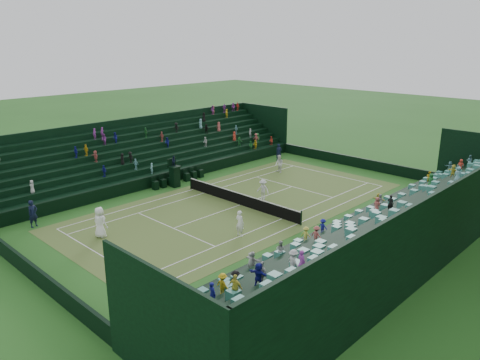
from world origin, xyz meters
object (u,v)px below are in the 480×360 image
Objects in this scene: tennis_net at (240,199)px; player_near_west at (100,222)px; player_far_west at (279,164)px; umpire_chair at (175,174)px; player_near_east at (240,223)px; player_far_east at (263,189)px.

player_near_west reaches higher than tennis_net.
umpire_chair is at bearing -90.65° from player_far_west.
player_near_east is at bearing -39.95° from player_far_west.
tennis_net is 5.81m from player_near_east.
player_far_west is at bearing -103.36° from player_near_west.
tennis_net is 10.72m from player_near_west.
player_near_west is at bearing 41.72° from player_near_east.
umpire_chair reaches higher than player_far_west.
tennis_net is 5.76× the size of player_near_west.
player_near_west is at bearing -101.82° from tennis_net.
player_far_east is at bearing 81.23° from tennis_net.
umpire_chair is 10.26m from player_far_west.
player_near_west reaches higher than player_near_east.
umpire_chair is 11.14m from player_near_west.
player_far_east is (3.99, -6.82, -0.03)m from player_far_west.
player_far_east is at bearing -118.90° from player_near_west.
player_far_east is at bearing 20.09° from umpire_chair.
player_near_east is (6.22, 6.32, -0.15)m from player_near_west.
umpire_chair is 8.09m from player_far_east.
umpire_chair is 1.34× the size of player_near_west.
tennis_net is 7.19× the size of player_far_east.
player_near_east reaches higher than player_far_east.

